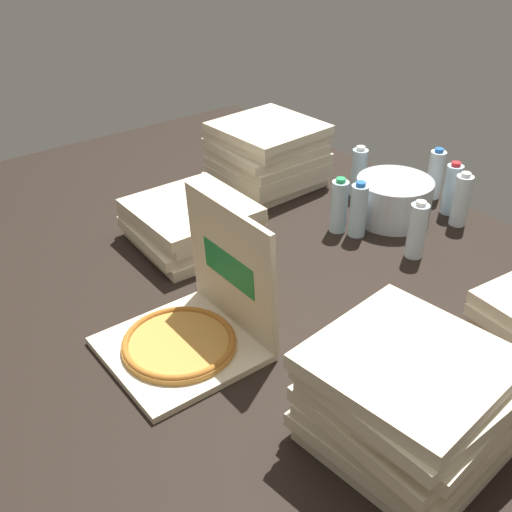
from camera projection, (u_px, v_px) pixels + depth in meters
name	position (u px, v px, depth m)	size (l,w,h in m)	color
ground_plane	(224.00, 297.00, 2.11)	(3.20, 2.40, 0.02)	black
open_pizza_box	(194.00, 324.00, 1.84)	(0.41, 0.42, 0.43)	beige
pizza_stack_right_mid	(192.00, 223.00, 2.37)	(0.45, 0.45, 0.16)	beige
pizza_stack_left_mid	(267.00, 155.00, 2.78)	(0.45, 0.45, 0.28)	beige
pizza_stack_center_far	(409.00, 402.00, 1.49)	(0.47, 0.47, 0.28)	beige
ice_bucket	(393.00, 200.00, 2.52)	(0.31, 0.31, 0.17)	#B7BABF
water_bottle_0	(452.00, 189.00, 2.56)	(0.07, 0.07, 0.23)	silver
water_bottle_1	(461.00, 200.00, 2.47)	(0.07, 0.07, 0.23)	white
water_bottle_2	(417.00, 230.00, 2.26)	(0.07, 0.07, 0.23)	silver
water_bottle_3	(358.00, 210.00, 2.40)	(0.07, 0.07, 0.23)	silver
water_bottle_4	(339.00, 206.00, 2.43)	(0.07, 0.07, 0.23)	silver
water_bottle_5	(435.00, 174.00, 2.68)	(0.07, 0.07, 0.23)	white
water_bottle_6	(359.00, 172.00, 2.70)	(0.07, 0.07, 0.23)	silver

